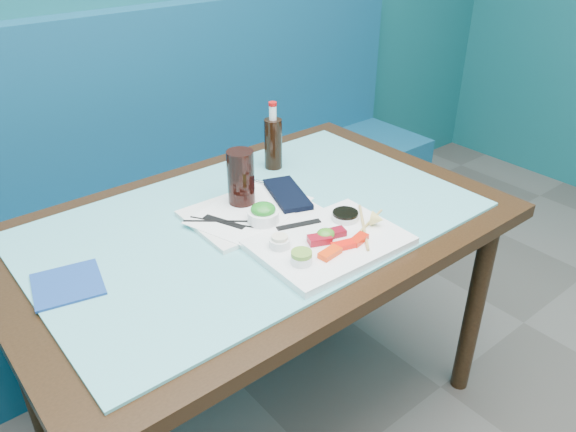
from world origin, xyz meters
TOP-DOWN VIEW (x-y plane):
  - booth_bench at (0.00, 2.29)m, footprint 3.00×0.56m
  - dining_table at (0.00, 1.45)m, footprint 1.40×0.90m
  - glass_top at (0.00, 1.45)m, footprint 1.22×0.76m
  - sashimi_plate at (0.06, 1.22)m, footprint 0.39×0.28m
  - salmon_left at (0.01, 1.16)m, footprint 0.06×0.04m
  - salmon_mid at (0.06, 1.17)m, footprint 0.06×0.04m
  - salmon_right at (0.11, 1.16)m, footprint 0.06×0.04m
  - tuna_left at (0.03, 1.22)m, footprint 0.07×0.06m
  - tuna_right at (0.09, 1.22)m, footprint 0.06×0.05m
  - seaweed_garnish at (0.06, 1.23)m, footprint 0.06×0.06m
  - ramekin_wasabi at (-0.06, 1.18)m, footprint 0.07×0.07m
  - wasabi_fill at (-0.06, 1.18)m, footprint 0.06×0.06m
  - ramekin_ginger at (-0.06, 1.27)m, footprint 0.07×0.07m
  - ginger_fill at (-0.06, 1.27)m, footprint 0.05×0.05m
  - soy_dish at (0.17, 1.27)m, footprint 0.09×0.09m
  - soy_fill at (0.17, 1.27)m, footprint 0.08×0.08m
  - lemon_wedge at (0.21, 1.19)m, footprint 0.05×0.05m
  - chopstick_sleeve at (0.05, 1.32)m, footprint 0.12×0.06m
  - wooden_chopstick_a at (0.17, 1.20)m, footprint 0.15×0.18m
  - wooden_chopstick_b at (0.18, 1.20)m, footprint 0.19×0.07m
  - serving_tray at (0.00, 1.48)m, footprint 0.35×0.27m
  - paper_placemat at (0.00, 1.48)m, footprint 0.38×0.32m
  - seaweed_bowl at (-0.01, 1.40)m, footprint 0.10×0.10m
  - seaweed_salad at (-0.01, 1.40)m, footprint 0.07×0.07m
  - cola_glass at (0.01, 1.53)m, footprint 0.10×0.10m
  - navy_pouch at (0.14, 1.48)m, footprint 0.15×0.22m
  - fork at (0.13, 1.58)m, footprint 0.04×0.09m
  - black_chopstick_a at (-0.10, 1.47)m, footprint 0.11×0.17m
  - black_chopstick_b at (-0.09, 1.47)m, footprint 0.18×0.15m
  - tray_sleeve at (-0.09, 1.47)m, footprint 0.07×0.13m
  - cola_bottle_body at (0.25, 1.69)m, footprint 0.07×0.07m
  - cola_bottle_neck at (0.25, 1.69)m, footprint 0.03×0.03m
  - cola_bottle_cap at (0.25, 1.69)m, footprint 0.03×0.03m
  - blue_napkin at (-0.52, 1.48)m, footprint 0.18×0.18m

SIDE VIEW (x-z plane):
  - booth_bench at x=0.00m, z-range -0.21..0.96m
  - dining_table at x=0.00m, z-range 0.29..1.04m
  - glass_top at x=0.00m, z-range 0.75..0.76m
  - blue_napkin at x=-0.52m, z-range 0.76..0.76m
  - serving_tray at x=0.00m, z-range 0.76..0.77m
  - sashimi_plate at x=0.06m, z-range 0.76..0.78m
  - paper_placemat at x=0.00m, z-range 0.77..0.77m
  - tray_sleeve at x=-0.09m, z-range 0.77..0.77m
  - black_chopstick_a at x=-0.10m, z-range 0.77..0.78m
  - black_chopstick_b at x=-0.09m, z-range 0.77..0.78m
  - fork at x=0.13m, z-range 0.77..0.78m
  - navy_pouch at x=0.14m, z-range 0.77..0.79m
  - chopstick_sleeve at x=0.05m, z-range 0.78..0.78m
  - wooden_chopstick_b at x=0.18m, z-range 0.78..0.78m
  - wooden_chopstick_a at x=0.17m, z-range 0.78..0.79m
  - salmon_right at x=0.11m, z-range 0.78..0.79m
  - salmon_mid at x=0.06m, z-range 0.78..0.79m
  - salmon_left at x=0.01m, z-range 0.78..0.79m
  - soy_dish at x=0.17m, z-range 0.78..0.79m
  - tuna_right at x=0.09m, z-range 0.78..0.79m
  - tuna_left at x=0.03m, z-range 0.78..0.80m
  - ramekin_wasabi at x=-0.06m, z-range 0.78..0.80m
  - seaweed_bowl at x=-0.01m, z-range 0.77..0.81m
  - ramekin_ginger at x=-0.06m, z-range 0.78..0.80m
  - seaweed_garnish at x=0.06m, z-range 0.78..0.80m
  - soy_fill at x=0.17m, z-range 0.79..0.80m
  - lemon_wedge at x=0.21m, z-range 0.78..0.82m
  - ginger_fill at x=-0.06m, z-range 0.80..0.81m
  - wasabi_fill at x=-0.06m, z-range 0.80..0.81m
  - seaweed_salad at x=-0.01m, z-range 0.79..0.83m
  - cola_bottle_body at x=0.25m, z-range 0.76..0.92m
  - cola_glass at x=0.01m, z-range 0.77..0.93m
  - cola_bottle_neck at x=0.25m, z-range 0.92..0.97m
  - cola_bottle_cap at x=0.25m, z-range 0.97..0.98m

